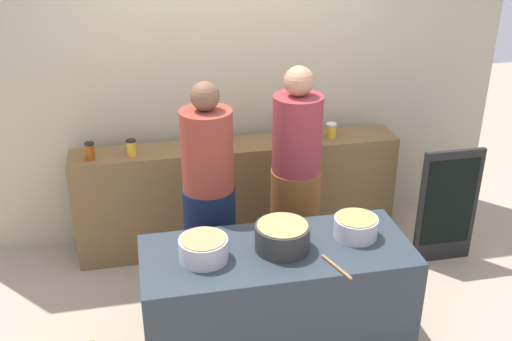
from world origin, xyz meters
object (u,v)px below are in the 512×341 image
object	(u,v)px
cooking_pot_center	(282,237)
chalkboard_sign	(448,206)
cook_in_cap	(296,189)
preserve_jar_5	(297,130)
cook_with_tongs	(209,209)
preserve_jar_1	(131,148)
preserve_jar_4	(285,132)
cooking_pot_right	(356,227)
cooking_pot_left	(204,249)
wooden_spoon	(337,267)
preserve_jar_2	(209,140)
preserve_jar_6	(316,133)
preserve_jar_0	(90,151)
preserve_jar_3	(226,136)
preserve_jar_7	(331,130)

from	to	relation	value
cooking_pot_center	chalkboard_sign	bearing A→B (deg)	26.38
cooking_pot_center	cook_in_cap	distance (m)	0.87
preserve_jar_5	cook_with_tongs	world-z (taller)	cook_with_tongs
preserve_jar_1	preserve_jar_4	world-z (taller)	preserve_jar_1
preserve_jar_1	cooking_pot_right	distance (m)	1.90
cooking_pot_left	wooden_spoon	distance (m)	0.80
preserve_jar_2	preserve_jar_6	world-z (taller)	preserve_jar_6
preserve_jar_0	preserve_jar_4	world-z (taller)	preserve_jar_0
preserve_jar_3	cooking_pot_center	xyz separation A→B (m)	(0.13, -1.41, -0.12)
preserve_jar_3	cooking_pot_right	distance (m)	1.50
preserve_jar_6	cooking_pot_right	xyz separation A→B (m)	(-0.12, -1.28, -0.13)
cooking_pot_left	cook_in_cap	xyz separation A→B (m)	(0.80, 0.82, -0.09)
cooking_pot_right	cook_with_tongs	xyz separation A→B (m)	(-0.87, 0.60, -0.10)
cooking_pot_left	cooking_pot_center	xyz separation A→B (m)	(0.49, 0.02, 0.01)
preserve_jar_1	preserve_jar_5	distance (m)	1.38
preserve_jar_1	cook_in_cap	distance (m)	1.32
preserve_jar_1	cook_with_tongs	distance (m)	0.89
preserve_jar_1	cooking_pot_center	bearing A→B (deg)	-56.66
preserve_jar_6	cook_in_cap	distance (m)	0.65
preserve_jar_0	wooden_spoon	xyz separation A→B (m)	(1.46, -1.60, -0.19)
cooking_pot_right	cook_in_cap	size ratio (longest dim) A/B	0.16
cook_in_cap	chalkboard_sign	world-z (taller)	cook_in_cap
preserve_jar_3	cooking_pot_center	distance (m)	1.42
preserve_jar_5	cook_with_tongs	bearing A→B (deg)	-137.22
cooking_pot_right	preserve_jar_5	bearing A→B (deg)	90.31
cooking_pot_right	chalkboard_sign	xyz separation A→B (m)	(1.09, 0.74, -0.37)
wooden_spoon	preserve_jar_0	bearing A→B (deg)	132.40
preserve_jar_2	preserve_jar_6	size ratio (longest dim) A/B	0.88
preserve_jar_4	cook_with_tongs	size ratio (longest dim) A/B	0.07
preserve_jar_0	preserve_jar_4	distance (m)	1.58
preserve_jar_2	preserve_jar_7	xyz separation A→B (m)	(1.03, 0.00, 0.00)
cooking_pot_left	chalkboard_sign	xyz separation A→B (m)	(2.08, 0.80, -0.37)
cooking_pot_right	cooking_pot_left	bearing A→B (deg)	-176.33
cooking_pot_right	chalkboard_sign	size ratio (longest dim) A/B	0.28
preserve_jar_4	chalkboard_sign	xyz separation A→B (m)	(1.21, -0.64, -0.49)
cooking_pot_center	preserve_jar_2	bearing A→B (deg)	100.85
cooking_pot_center	wooden_spoon	bearing A→B (deg)	-45.92
cook_with_tongs	cook_in_cap	xyz separation A→B (m)	(0.68, 0.16, 0.01)
cooking_pot_center	cooking_pot_right	bearing A→B (deg)	5.50
cooking_pot_center	cooking_pot_right	world-z (taller)	cooking_pot_center
preserve_jar_2	preserve_jar_5	distance (m)	0.76
preserve_jar_7	preserve_jar_3	bearing A→B (deg)	178.26
cooking_pot_right	wooden_spoon	bearing A→B (deg)	-125.98
cooking_pot_center	cooking_pot_left	bearing A→B (deg)	-178.20
cooking_pot_center	preserve_jar_5	bearing A→B (deg)	71.30
preserve_jar_6	chalkboard_sign	size ratio (longest dim) A/B	0.14
cook_with_tongs	preserve_jar_6	bearing A→B (deg)	34.57
cook_with_tongs	cook_in_cap	bearing A→B (deg)	12.92
preserve_jar_5	cooking_pot_right	distance (m)	1.41
preserve_jar_5	cooking_pot_right	bearing A→B (deg)	-89.69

